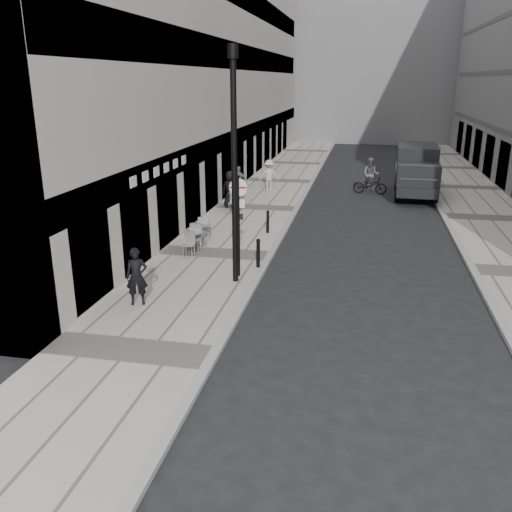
% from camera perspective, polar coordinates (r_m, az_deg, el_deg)
% --- Properties ---
extents(ground, '(120.00, 120.00, 0.00)m').
position_cam_1_polar(ground, '(10.59, -8.95, -17.97)').
color(ground, black).
rests_on(ground, ground).
extents(sidewalk, '(4.00, 60.00, 0.12)m').
position_cam_1_polar(sidewalk, '(27.18, 0.04, 5.06)').
color(sidewalk, '#A49F94').
rests_on(sidewalk, ground).
extents(far_sidewalk, '(4.00, 60.00, 0.12)m').
position_cam_1_polar(far_sidewalk, '(27.30, 23.36, 3.62)').
color(far_sidewalk, '#A49F94').
rests_on(far_sidewalk, ground).
extents(building_left, '(4.00, 45.00, 18.00)m').
position_cam_1_polar(building_left, '(33.86, -4.82, 22.80)').
color(building_left, '#B3B0A3').
rests_on(building_left, ground).
extents(building_far, '(24.00, 16.00, 22.00)m').
position_cam_1_polar(building_far, '(64.17, 10.60, 22.12)').
color(building_far, slate).
rests_on(building_far, ground).
extents(walking_man, '(0.70, 0.58, 1.65)m').
position_cam_1_polar(walking_man, '(15.51, -12.45, -2.13)').
color(walking_man, black).
rests_on(walking_man, sidewalk).
extents(sign_post, '(0.56, 0.10, 3.27)m').
position_cam_1_polar(sign_post, '(17.02, -1.86, 4.59)').
color(sign_post, black).
rests_on(sign_post, sidewalk).
extents(lamppost, '(0.32, 0.32, 7.02)m').
position_cam_1_polar(lamppost, '(16.23, -2.32, 10.41)').
color(lamppost, black).
rests_on(lamppost, sidewalk).
extents(bollard_near, '(0.12, 0.12, 0.94)m').
position_cam_1_polar(bollard_near, '(18.24, 0.23, 0.20)').
color(bollard_near, black).
rests_on(bollard_near, sidewalk).
extents(bollard_far, '(0.12, 0.12, 0.89)m').
position_cam_1_polar(bollard_far, '(22.42, 1.24, 3.55)').
color(bollard_far, black).
rests_on(bollard_far, sidewalk).
extents(panel_van, '(2.34, 5.83, 2.71)m').
position_cam_1_polar(panel_van, '(31.51, 16.55, 8.84)').
color(panel_van, black).
rests_on(panel_van, ground).
extents(cyclist, '(1.97, 0.97, 2.03)m').
position_cam_1_polar(cyclist, '(31.50, 11.93, 7.84)').
color(cyclist, black).
rests_on(cyclist, ground).
extents(pedestrian_a, '(1.02, 0.52, 1.67)m').
position_cam_1_polar(pedestrian_a, '(29.42, -1.82, 7.83)').
color(pedestrian_a, slate).
rests_on(pedestrian_a, sidewalk).
extents(pedestrian_b, '(1.21, 0.81, 1.73)m').
position_cam_1_polar(pedestrian_b, '(31.25, 1.38, 8.50)').
color(pedestrian_b, beige).
rests_on(pedestrian_b, sidewalk).
extents(pedestrian_c, '(0.98, 0.73, 1.83)m').
position_cam_1_polar(pedestrian_c, '(26.90, -2.70, 7.03)').
color(pedestrian_c, black).
rests_on(pedestrian_c, sidewalk).
extents(cafe_table_near, '(0.71, 1.60, 0.91)m').
position_cam_1_polar(cafe_table_near, '(20.02, -6.56, 1.69)').
color(cafe_table_near, '#B1B1B3').
rests_on(cafe_table_near, sidewalk).
extents(cafe_table_mid, '(0.78, 1.77, 1.01)m').
position_cam_1_polar(cafe_table_mid, '(26.41, -2.04, 5.93)').
color(cafe_table_mid, '#AFAFB1').
rests_on(cafe_table_mid, sidewalk).
extents(cafe_table_far, '(0.78, 1.76, 1.00)m').
position_cam_1_polar(cafe_table_far, '(20.71, -5.92, 2.41)').
color(cafe_table_far, silver).
rests_on(cafe_table_far, sidewalk).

